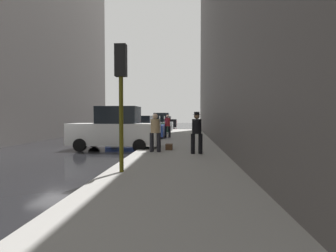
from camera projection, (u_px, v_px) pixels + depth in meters
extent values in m
plane|color=black|center=(60.00, 151.00, 13.10)|extent=(120.00, 120.00, 0.00)
cube|color=gray|center=(180.00, 151.00, 12.67)|extent=(4.00, 40.00, 0.15)
cube|color=silver|center=(115.00, 134.00, 13.66)|extent=(4.65, 1.96, 1.10)
cube|color=black|center=(118.00, 115.00, 13.61)|extent=(2.11, 1.62, 0.90)
cylinder|color=black|center=(94.00, 142.00, 14.74)|extent=(0.65, 0.24, 0.64)
cylinder|color=black|center=(80.00, 145.00, 12.91)|extent=(0.65, 0.24, 0.64)
cylinder|color=black|center=(146.00, 142.00, 14.45)|extent=(0.65, 0.24, 0.64)
cylinder|color=black|center=(139.00, 146.00, 12.62)|extent=(0.65, 0.24, 0.64)
cube|color=navy|center=(136.00, 131.00, 19.46)|extent=(4.25, 1.95, 0.84)
cube|color=black|center=(139.00, 120.00, 19.42)|extent=(1.93, 1.61, 0.70)
cylinder|color=black|center=(122.00, 135.00, 20.53)|extent=(0.65, 0.24, 0.64)
cylinder|color=black|center=(115.00, 136.00, 18.70)|extent=(0.65, 0.24, 0.64)
cylinder|color=black|center=(156.00, 135.00, 20.26)|extent=(0.65, 0.24, 0.64)
cylinder|color=black|center=(153.00, 137.00, 18.43)|extent=(0.65, 0.24, 0.64)
cube|color=#193828|center=(148.00, 127.00, 25.13)|extent=(4.26, 1.99, 0.84)
cube|color=black|center=(150.00, 120.00, 25.10)|extent=(1.94, 1.63, 0.70)
cylinder|color=black|center=(135.00, 131.00, 26.11)|extent=(0.65, 0.24, 0.64)
cylinder|color=black|center=(132.00, 132.00, 24.28)|extent=(0.65, 0.24, 0.64)
cylinder|color=black|center=(163.00, 131.00, 26.01)|extent=(0.65, 0.24, 0.64)
cylinder|color=black|center=(161.00, 132.00, 24.18)|extent=(0.65, 0.24, 0.64)
cube|color=#B7BABF|center=(155.00, 125.00, 30.56)|extent=(4.21, 1.86, 0.84)
cube|color=black|center=(156.00, 119.00, 30.52)|extent=(1.90, 1.57, 0.70)
cylinder|color=black|center=(145.00, 128.00, 31.60)|extent=(0.64, 0.22, 0.64)
cylinder|color=black|center=(142.00, 129.00, 29.77)|extent=(0.64, 0.22, 0.64)
cylinder|color=black|center=(167.00, 128.00, 31.39)|extent=(0.64, 0.22, 0.64)
cylinder|color=black|center=(166.00, 129.00, 29.56)|extent=(0.64, 0.22, 0.64)
cube|color=black|center=(160.00, 123.00, 36.63)|extent=(4.61, 1.86, 1.10)
cube|color=black|center=(162.00, 116.00, 36.58)|extent=(2.08, 1.57, 0.90)
cylinder|color=black|center=(150.00, 126.00, 37.68)|extent=(0.64, 0.22, 0.64)
cylinder|color=black|center=(149.00, 127.00, 35.85)|extent=(0.64, 0.22, 0.64)
cylinder|color=black|center=(171.00, 126.00, 37.45)|extent=(0.64, 0.22, 0.64)
cylinder|color=black|center=(170.00, 127.00, 35.62)|extent=(0.64, 0.22, 0.64)
cube|color=#B2191E|center=(164.00, 123.00, 42.68)|extent=(4.22, 1.89, 0.84)
cube|color=black|center=(165.00, 118.00, 42.63)|extent=(1.91, 1.59, 0.70)
cylinder|color=black|center=(156.00, 125.00, 43.72)|extent=(0.64, 0.23, 0.64)
cylinder|color=black|center=(155.00, 125.00, 41.89)|extent=(0.64, 0.23, 0.64)
cylinder|color=black|center=(173.00, 125.00, 43.49)|extent=(0.64, 0.23, 0.64)
cylinder|color=black|center=(172.00, 125.00, 41.66)|extent=(0.64, 0.23, 0.64)
cylinder|color=red|center=(163.00, 133.00, 20.53)|extent=(0.22, 0.22, 0.55)
sphere|color=red|center=(163.00, 129.00, 20.52)|extent=(0.20, 0.20, 0.20)
cylinder|color=red|center=(161.00, 133.00, 20.54)|extent=(0.10, 0.09, 0.09)
cylinder|color=red|center=(165.00, 133.00, 20.52)|extent=(0.10, 0.09, 0.09)
cylinder|color=#514C0F|center=(121.00, 109.00, 7.39)|extent=(0.12, 0.12, 3.60)
cube|color=black|center=(121.00, 60.00, 7.34)|extent=(0.32, 0.24, 0.90)
sphere|color=red|center=(122.00, 52.00, 7.46)|extent=(0.14, 0.14, 0.14)
sphere|color=yellow|center=(122.00, 61.00, 7.47)|extent=(0.14, 0.14, 0.14)
sphere|color=green|center=(122.00, 71.00, 7.48)|extent=(0.14, 0.14, 0.14)
cylinder|color=black|center=(200.00, 144.00, 11.11)|extent=(0.19, 0.19, 0.85)
cylinder|color=black|center=(193.00, 144.00, 11.11)|extent=(0.19, 0.19, 0.85)
cylinder|color=black|center=(197.00, 126.00, 11.09)|extent=(0.43, 0.43, 0.62)
sphere|color=#997051|center=(197.00, 116.00, 11.07)|extent=(0.24, 0.24, 0.24)
cylinder|color=black|center=(197.00, 115.00, 11.07)|extent=(0.34, 0.34, 0.02)
cylinder|color=black|center=(197.00, 113.00, 11.07)|extent=(0.23, 0.23, 0.11)
cylinder|color=black|center=(170.00, 132.00, 19.90)|extent=(0.20, 0.20, 0.85)
cylinder|color=black|center=(165.00, 132.00, 19.95)|extent=(0.20, 0.20, 0.85)
cylinder|color=#A51E23|center=(168.00, 122.00, 19.90)|extent=(0.44, 0.44, 0.62)
sphere|color=tan|center=(168.00, 116.00, 19.88)|extent=(0.24, 0.24, 0.24)
cylinder|color=black|center=(159.00, 142.00, 11.67)|extent=(0.18, 0.18, 0.85)
cylinder|color=black|center=(152.00, 142.00, 11.70)|extent=(0.18, 0.18, 0.85)
cylinder|color=tan|center=(155.00, 126.00, 11.66)|extent=(0.40, 0.40, 0.62)
sphere|color=beige|center=(155.00, 116.00, 11.64)|extent=(0.24, 0.24, 0.24)
cube|color=#472D19|center=(169.00, 147.00, 12.45)|extent=(0.32, 0.44, 0.28)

